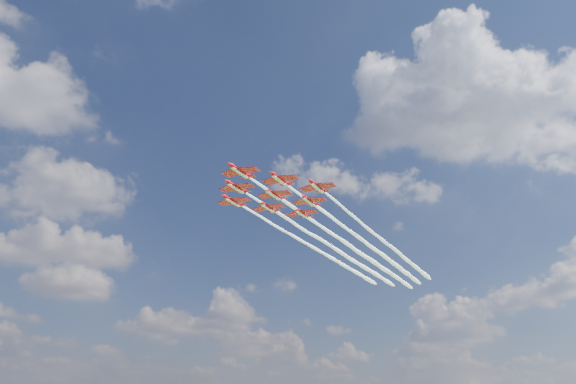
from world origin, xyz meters
name	(u,v)px	position (x,y,z in m)	size (l,w,h in m)	color
jet_lead	(332,234)	(35.81, 21.21, 75.30)	(113.18, 74.63, 2.82)	#BB0A15
jet_row2_port	(359,238)	(47.29, 20.64, 75.30)	(113.18, 74.63, 2.82)	#BB0A15
jet_row2_starb	(325,242)	(40.01, 31.92, 75.30)	(113.18, 74.63, 2.82)	#BB0A15
jet_row3_port	(385,242)	(58.78, 20.06, 75.30)	(113.18, 74.63, 2.82)	#BB0A15
jet_row3_centre	(351,246)	(51.49, 31.34, 75.30)	(113.18, 74.63, 2.82)	#BB0A15
jet_row3_starb	(318,250)	(44.21, 42.62, 75.30)	(113.18, 74.63, 2.82)	#BB0A15
jet_row4_port	(375,250)	(62.98, 30.77, 75.30)	(113.18, 74.63, 2.82)	#BB0A15
jet_row4_starb	(343,254)	(55.69, 42.05, 75.30)	(113.18, 74.63, 2.82)	#BB0A15
jet_tail	(367,257)	(67.18, 41.48, 75.30)	(113.18, 74.63, 2.82)	#BB0A15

